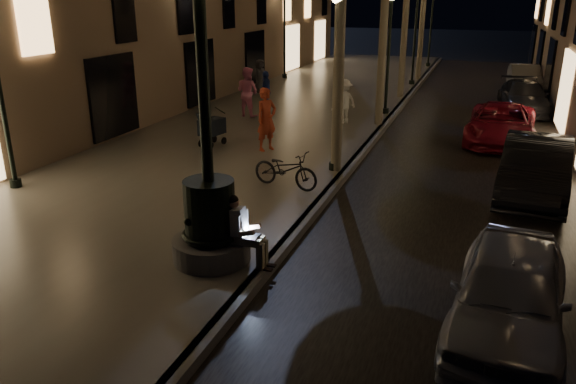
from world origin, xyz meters
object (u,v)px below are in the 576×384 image
at_px(car_fifth, 524,78).
at_px(bicycle, 286,169).
at_px(lamp_curb_d, 432,18).
at_px(pedestrian_dark, 260,76).
at_px(car_second, 535,168).
at_px(fountain_lamppost, 210,207).
at_px(car_rear, 524,97).
at_px(lamp_curb_b, 390,35).
at_px(lamp_curb_c, 416,24).
at_px(pedestrian_pink, 247,92).
at_px(lamp_curb_a, 337,56).
at_px(car_front, 510,292).
at_px(lamp_left_b, 199,34).
at_px(car_third, 501,124).
at_px(pedestrian_blue, 266,91).
at_px(pedestrian_white, 344,101).
at_px(stroller, 212,127).
at_px(pedestrian_red, 266,119).
at_px(seated_man_laptop, 242,228).
at_px(lamp_left_c, 285,22).

distance_m(car_fifth, bicycle, 19.73).
distance_m(lamp_curb_d, pedestrian_dark, 14.77).
height_order(lamp_curb_d, car_second, lamp_curb_d).
relative_size(lamp_curb_d, pedestrian_dark, 3.08).
xyz_separation_m(fountain_lamppost, car_rear, (5.95, 17.15, -0.58)).
height_order(lamp_curb_b, lamp_curb_c, same).
relative_size(fountain_lamppost, bicycle, 2.94).
height_order(lamp_curb_c, pedestrian_pink, lamp_curb_c).
height_order(lamp_curb_a, lamp_curb_b, same).
height_order(car_front, bicycle, car_front).
distance_m(lamp_left_b, car_third, 11.71).
relative_size(fountain_lamppost, car_rear, 1.19).
xyz_separation_m(lamp_curb_c, car_rear, (5.25, -4.85, -2.60)).
bearing_deg(pedestrian_pink, pedestrian_blue, -90.76).
bearing_deg(pedestrian_white, lamp_left_b, -55.15).
bearing_deg(lamp_curb_b, stroller, -122.17).
xyz_separation_m(lamp_curb_c, car_fifth, (5.50, 0.90, -2.58)).
relative_size(lamp_curb_a, bicycle, 2.72).
bearing_deg(lamp_curb_a, stroller, 164.29).
relative_size(fountain_lamppost, car_second, 1.19).
bearing_deg(pedestrian_red, seated_man_laptop, -129.74).
xyz_separation_m(car_third, car_fifth, (1.20, 11.52, 0.01)).
bearing_deg(car_rear, pedestrian_dark, 175.60).
distance_m(car_rear, pedestrian_blue, 10.79).
xyz_separation_m(fountain_lamppost, car_second, (5.73, 6.11, -0.49)).
height_order(car_rear, car_fifth, car_fifth).
height_order(car_front, pedestrian_white, pedestrian_white).
height_order(fountain_lamppost, pedestrian_white, fountain_lamppost).
relative_size(lamp_curb_a, pedestrian_white, 2.99).
bearing_deg(lamp_curb_c, car_second, -72.44).
xyz_separation_m(lamp_curb_c, car_front, (4.30, -22.39, -2.57)).
xyz_separation_m(pedestrian_red, pedestrian_blue, (-2.18, 5.56, -0.15)).
bearing_deg(car_second, car_rear, 94.52).
bearing_deg(car_second, lamp_curb_c, 113.23).
relative_size(lamp_left_c, car_front, 1.23).
height_order(car_rear, bicycle, car_rear).
bearing_deg(pedestrian_white, lamp_left_c, -112.42).
xyz_separation_m(pedestrian_white, bicycle, (0.40, -7.54, -0.34)).
relative_size(car_third, pedestrian_pink, 2.44).
xyz_separation_m(lamp_curb_d, pedestrian_white, (-1.16, -18.28, -2.23)).
distance_m(lamp_left_b, car_second, 13.71).
relative_size(fountain_lamppost, lamp_curb_c, 1.08).
bearing_deg(lamp_curb_d, fountain_lamppost, -91.34).
bearing_deg(car_second, lamp_left_b, 159.78).
relative_size(lamp_curb_a, car_front, 1.23).
height_order(pedestrian_blue, pedestrian_dark, pedestrian_blue).
xyz_separation_m(lamp_curb_b, lamp_curb_d, (0.00, 16.00, 0.00)).
height_order(lamp_curb_a, pedestrian_dark, lamp_curb_a).
distance_m(car_second, car_fifth, 16.80).
bearing_deg(lamp_curb_d, pedestrian_dark, -116.66).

